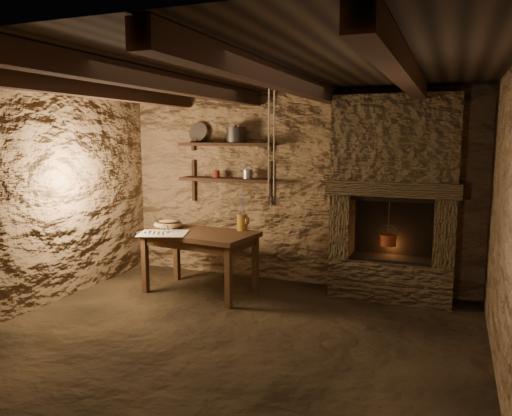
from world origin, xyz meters
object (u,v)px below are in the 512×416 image
at_px(wooden_bowl, 168,225).
at_px(red_pot, 388,239).
at_px(stoneware_jug, 242,214).
at_px(work_table, 200,260).
at_px(iron_stockpot, 236,136).

xyz_separation_m(wooden_bowl, red_pot, (2.57, 0.50, -0.08)).
height_order(stoneware_jug, wooden_bowl, stoneware_jug).
bearing_deg(stoneware_jug, red_pot, -10.23).
relative_size(work_table, red_pot, 2.53).
xyz_separation_m(work_table, wooden_bowl, (-0.49, 0.09, 0.38)).
bearing_deg(work_table, iron_stockpot, 84.72).
bearing_deg(iron_stockpot, stoneware_jug, -57.57).
relative_size(wooden_bowl, red_pot, 0.64).
bearing_deg(stoneware_jug, wooden_bowl, 170.48).
relative_size(wooden_bowl, iron_stockpot, 1.49).
xyz_separation_m(stoneware_jug, wooden_bowl, (-0.91, -0.18, -0.15)).
relative_size(stoneware_jug, iron_stockpot, 1.93).
bearing_deg(wooden_bowl, stoneware_jug, 11.44).
xyz_separation_m(work_table, red_pot, (2.09, 0.59, 0.30)).
height_order(work_table, iron_stockpot, iron_stockpot).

